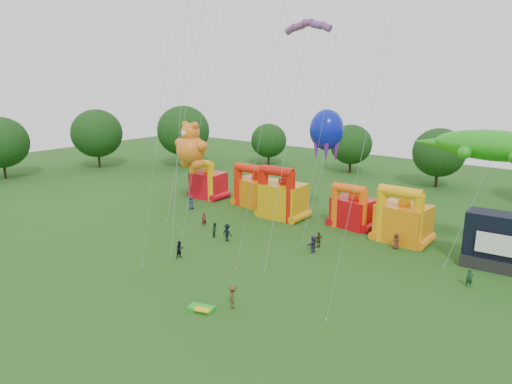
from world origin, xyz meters
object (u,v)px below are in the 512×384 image
Objects in this scene: bouncy_castle_2 at (282,198)px; gecko_kite at (482,176)px; octopus_kite at (325,142)px; spectator_4 at (319,240)px; bouncy_castle_0 at (207,183)px; spectator_0 at (191,202)px; teddy_bear_kite at (191,153)px.

gecko_kite reaches higher than bouncy_castle_2.
octopus_kite is 13.97m from spectator_4.
bouncy_castle_0 is at bearing 177.56° from gecko_kite.
spectator_4 is (9.10, -6.40, -1.74)m from bouncy_castle_2.
spectator_4 is at bearing -18.41° from bouncy_castle_0.
spectator_0 is (-15.99, -7.59, -8.76)m from octopus_kite.
teddy_bear_kite is 23.36m from spectator_4.
bouncy_castle_2 is 11.26m from spectator_4.
bouncy_castle_0 is 0.50× the size of teddy_bear_kite.
teddy_bear_kite is at bearing -72.98° from bouncy_castle_0.
bouncy_castle_0 is 3.46× the size of spectator_4.
bouncy_castle_0 is 6.51m from spectator_0.
spectator_4 is (23.56, -7.84, -1.40)m from bouncy_castle_0.
bouncy_castle_0 is at bearing 119.60° from spectator_0.
spectator_4 is at bearing 0.75° from spectator_0.
bouncy_castle_2 is 0.48× the size of gecko_kite.
gecko_kite is 8.36× the size of spectator_4.
octopus_kite is at bearing 20.12° from teddy_bear_kite.
gecko_kite is 16.82m from spectator_4.
gecko_kite is at bearing 13.17° from spectator_0.
gecko_kite is at bearing -0.36° from bouncy_castle_2.
spectator_4 is (-13.65, -6.25, -7.58)m from gecko_kite.
teddy_bear_kite is 35.96m from gecko_kite.
bouncy_castle_0 is at bearing -174.63° from octopus_kite.
octopus_kite reaches higher than spectator_0.
octopus_kite is at bearing 169.91° from gecko_kite.
octopus_kite reaches higher than teddy_bear_kite.
octopus_kite is at bearing 5.37° from bouncy_castle_0.
spectator_0 is (1.14, -1.31, -6.50)m from teddy_bear_kite.
octopus_kite is at bearing -132.83° from spectator_4.
gecko_kite is 7.66× the size of spectator_0.
teddy_bear_kite is 6.35× the size of spectator_0.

